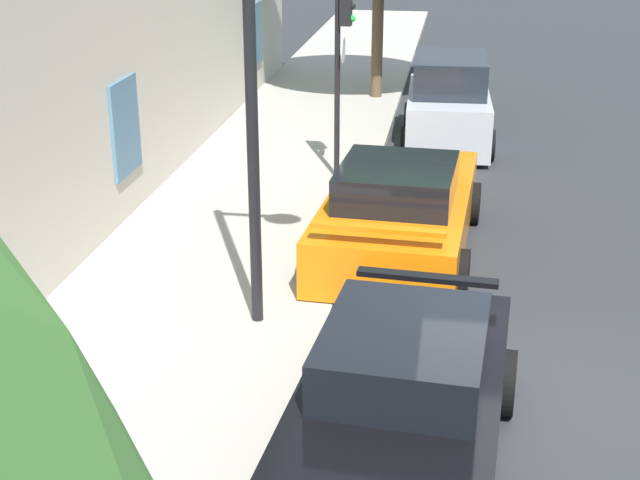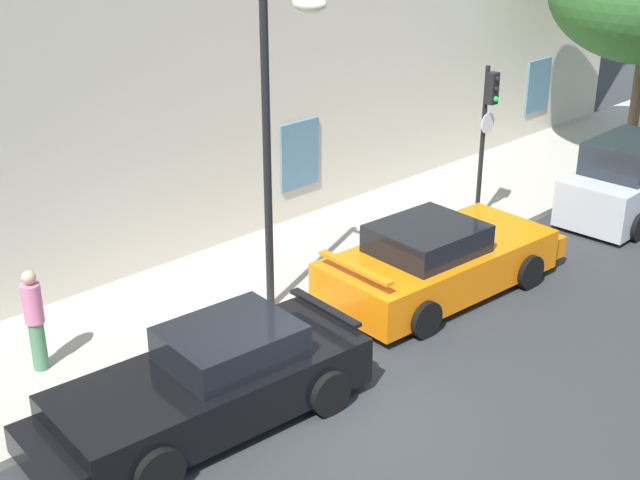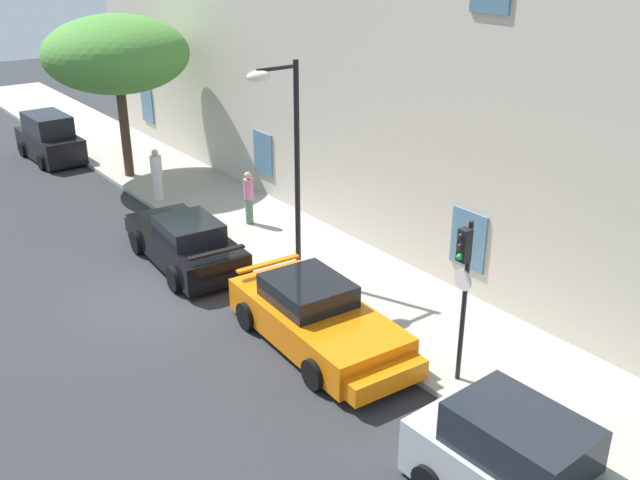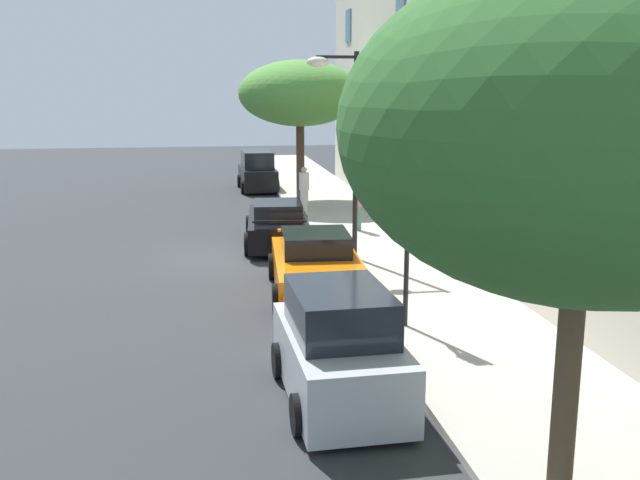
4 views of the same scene
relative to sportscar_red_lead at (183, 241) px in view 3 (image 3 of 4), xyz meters
name	(u,v)px [view 3 (image 3 of 4)]	position (x,y,z in m)	size (l,w,h in m)	color
ground_plane	(165,296)	(1.59, -1.38, -0.62)	(80.00, 80.00, 0.00)	#2B2D30
sidewalk	(300,252)	(1.59, 2.89, -0.55)	(60.00, 3.70, 0.14)	#A8A399
building_facade	(396,6)	(1.59, 6.30, 6.08)	(35.09, 3.62, 13.36)	beige
sportscar_red_lead	(183,241)	(0.00, 0.00, 0.00)	(5.11, 2.32, 1.42)	black
sportscar_yellow_flank	(320,322)	(5.93, 0.36, 0.00)	(5.18, 2.45, 1.45)	orange
hatchback_parked	(516,470)	(11.78, -0.20, 0.21)	(3.59, 1.94, 1.85)	#B2B7BC
hatchback_distant	(50,139)	(-12.20, 0.25, 0.22)	(3.88, 1.85, 1.88)	black
tree_near_kerb	(116,54)	(-7.93, 1.78, 4.00)	(5.14, 5.14, 5.87)	#473323
traffic_light	(464,276)	(8.82, 1.65, 1.90)	(0.44, 0.36, 3.50)	black
street_lamp	(283,135)	(2.93, 1.47, 3.45)	(0.44, 1.42, 5.70)	black
pedestrian_admiring	(249,197)	(-1.05, 2.83, 0.40)	(0.37, 0.37, 1.70)	#4C7F59
pedestrian_strolling	(157,174)	(-4.82, 1.51, 0.41)	(0.53, 0.53, 1.77)	silver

